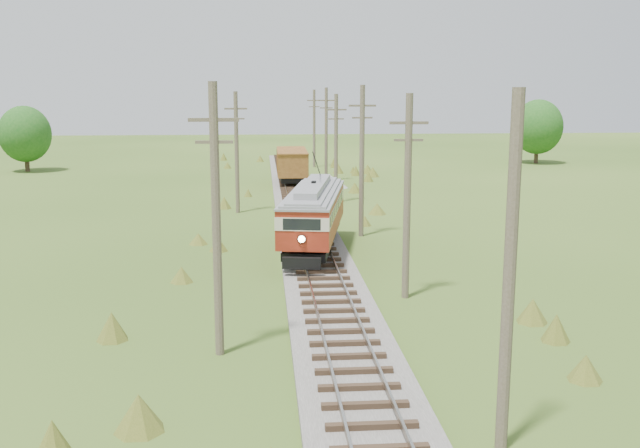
{
  "coord_description": "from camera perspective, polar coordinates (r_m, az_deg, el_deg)",
  "views": [
    {
      "loc": [
        -2.68,
        -10.88,
        8.76
      ],
      "look_at": [
        0.0,
        22.24,
        2.45
      ],
      "focal_mm": 40.0,
      "sensor_mm": 36.0,
      "label": 1
    }
  ],
  "objects": [
    {
      "name": "utility_pole_r_1",
      "position": [
        17.45,
        14.91,
        -4.08
      ],
      "size": [
        0.3,
        0.3,
        8.8
      ],
      "color": "brown",
      "rests_on": "ground"
    },
    {
      "name": "tree_mid_a",
      "position": [
        82.98,
        -22.54,
        6.66
      ],
      "size": [
        5.46,
        5.46,
        7.03
      ],
      "color": "#38281C",
      "rests_on": "ground"
    },
    {
      "name": "gravel_pile",
      "position": [
        64.9,
        0.82,
        3.48
      ],
      "size": [
        3.19,
        3.38,
        1.16
      ],
      "color": "gray",
      "rests_on": "ground"
    },
    {
      "name": "utility_pole_r_6",
      "position": [
        81.2,
        -0.47,
        7.72
      ],
      "size": [
        1.6,
        0.3,
        8.7
      ],
      "color": "brown",
      "rests_on": "ground"
    },
    {
      "name": "gondola",
      "position": [
        65.52,
        -2.26,
        4.86
      ],
      "size": [
        2.77,
        8.28,
        2.74
      ],
      "rotation": [
        0.0,
        0.0,
        -0.01
      ],
      "color": "black",
      "rests_on": "ground"
    },
    {
      "name": "tree_mid_b",
      "position": [
        89.2,
        17.02,
        7.44
      ],
      "size": [
        5.88,
        5.88,
        7.57
      ],
      "color": "#38281C",
      "rests_on": "ground"
    },
    {
      "name": "railbed_main",
      "position": [
        45.77,
        -1.19,
        -0.04
      ],
      "size": [
        3.6,
        96.0,
        0.57
      ],
      "color": "#605B54",
      "rests_on": "ground"
    },
    {
      "name": "utility_pole_l_a",
      "position": [
        23.3,
        -8.3,
        0.43
      ],
      "size": [
        1.6,
        0.3,
        9.0
      ],
      "color": "brown",
      "rests_on": "ground"
    },
    {
      "name": "utility_pole_r_3",
      "position": [
        42.49,
        3.37,
        5.15
      ],
      "size": [
        1.6,
        0.3,
        9.0
      ],
      "color": "brown",
      "rests_on": "ground"
    },
    {
      "name": "utility_pole_r_2",
      "position": [
        29.81,
        7.0,
        2.31
      ],
      "size": [
        1.6,
        0.3,
        8.6
      ],
      "color": "brown",
      "rests_on": "ground"
    },
    {
      "name": "utility_pole_l_b",
      "position": [
        51.09,
        -6.68,
        5.81
      ],
      "size": [
        1.6,
        0.3,
        8.6
      ],
      "color": "brown",
      "rests_on": "ground"
    },
    {
      "name": "utility_pole_r_5",
      "position": [
        68.28,
        0.5,
        7.24
      ],
      "size": [
        1.6,
        0.3,
        8.9
      ],
      "color": "brown",
      "rests_on": "ground"
    },
    {
      "name": "utility_pole_r_4",
      "position": [
        55.35,
        1.29,
        6.15
      ],
      "size": [
        1.6,
        0.3,
        8.4
      ],
      "color": "brown",
      "rests_on": "ground"
    },
    {
      "name": "streetcar",
      "position": [
        37.88,
        -0.5,
        1.08
      ],
      "size": [
        4.39,
        11.1,
        5.01
      ],
      "rotation": [
        0.0,
        0.0,
        -0.17
      ],
      "color": "black",
      "rests_on": "ground"
    }
  ]
}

